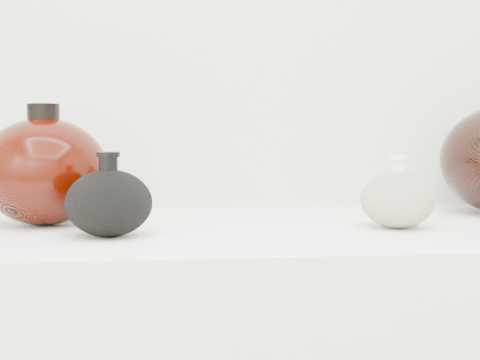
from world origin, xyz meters
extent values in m
cube|color=silver|center=(0.00, 0.95, 0.89)|extent=(1.20, 0.50, 0.03)
ellipsoid|color=black|center=(-0.21, 0.88, 0.95)|extent=(0.16, 0.16, 0.09)
cylinder|color=black|center=(-0.21, 0.88, 1.00)|extent=(0.03, 0.03, 0.03)
cylinder|color=black|center=(-0.21, 0.88, 1.02)|extent=(0.04, 0.04, 0.01)
ellipsoid|color=beige|center=(0.22, 0.91, 0.94)|extent=(0.13, 0.13, 0.09)
cylinder|color=#F5ECC7|center=(0.22, 0.91, 0.99)|extent=(0.03, 0.03, 0.03)
cylinder|color=#F5ECC7|center=(0.22, 0.91, 1.01)|extent=(0.03, 0.03, 0.01)
ellipsoid|color=black|center=(-0.32, 1.00, 0.98)|extent=(0.26, 0.26, 0.17)
cylinder|color=black|center=(-0.32, 1.00, 1.07)|extent=(0.07, 0.07, 0.03)
camera|label=1|loc=(-0.13, -0.07, 1.05)|focal=50.00mm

